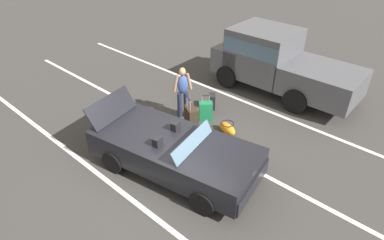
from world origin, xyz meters
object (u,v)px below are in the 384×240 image
(suitcase_large_black, at_px, (191,119))
(traveler_person, at_px, (183,90))
(parked_pickup_truck_near, at_px, (275,60))
(convertible_car, at_px, (181,154))
(duffel_bag, at_px, (227,128))
(suitcase_small_carryon, at_px, (212,101))
(suitcase_medium_bright, at_px, (206,111))

(suitcase_large_black, xyz_separation_m, traveler_person, (-0.68, 0.37, 0.56))
(suitcase_large_black, xyz_separation_m, parked_pickup_truck_near, (0.46, 3.84, 0.74))
(convertible_car, distance_m, suitcase_large_black, 1.92)
(duffel_bag, distance_m, parked_pickup_truck_near, 3.45)
(suitcase_large_black, distance_m, suitcase_small_carryon, 1.38)
(suitcase_large_black, distance_m, duffel_bag, 1.08)
(suitcase_small_carryon, distance_m, traveler_person, 1.25)
(suitcase_medium_bright, distance_m, traveler_person, 0.96)
(parked_pickup_truck_near, bearing_deg, suitcase_small_carryon, 73.00)
(suitcase_large_black, distance_m, traveler_person, 0.96)
(suitcase_large_black, height_order, parked_pickup_truck_near, parked_pickup_truck_near)
(convertible_car, relative_size, suitcase_large_black, 4.16)
(suitcase_small_carryon, distance_m, parked_pickup_truck_near, 2.74)
(suitcase_large_black, relative_size, traveler_person, 0.65)
(suitcase_medium_bright, xyz_separation_m, traveler_person, (-0.67, -0.29, 0.62))
(parked_pickup_truck_near, bearing_deg, traveler_person, 71.58)
(parked_pickup_truck_near, bearing_deg, duffel_bag, 97.67)
(suitcase_medium_bright, bearing_deg, parked_pickup_truck_near, 126.43)
(convertible_car, xyz_separation_m, suitcase_medium_bright, (-1.08, 2.24, -0.28))
(convertible_car, xyz_separation_m, duffel_bag, (-0.16, 2.13, -0.43))
(suitcase_large_black, height_order, suitcase_medium_bright, suitcase_large_black)
(suitcase_medium_bright, distance_m, duffel_bag, 0.94)
(convertible_car, bearing_deg, suitcase_medium_bright, 105.90)
(suitcase_small_carryon, bearing_deg, suitcase_medium_bright, 73.88)
(traveler_person, bearing_deg, suitcase_medium_bright, 54.71)
(traveler_person, bearing_deg, parked_pickup_truck_near, 103.30)
(suitcase_medium_bright, relative_size, parked_pickup_truck_near, 0.17)
(duffel_bag, bearing_deg, convertible_car, -85.60)
(convertible_car, xyz_separation_m, suitcase_small_carryon, (-1.37, 2.93, -0.34))
(suitcase_small_carryon, relative_size, duffel_bag, 0.72)
(parked_pickup_truck_near, bearing_deg, suitcase_medium_bright, 81.47)
(suitcase_large_black, xyz_separation_m, duffel_bag, (0.91, 0.55, -0.21))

